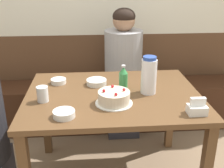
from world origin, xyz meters
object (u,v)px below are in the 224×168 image
(bowl_side_dish, at_px, (59,81))
(person_pale_blue_shirt, at_px, (123,76))
(water_pitcher, at_px, (149,75))
(bowl_rice_small, at_px, (97,82))
(glass_water_tall, at_px, (43,94))
(napkin_holder, at_px, (197,108))
(soju_bottle, at_px, (123,78))
(bench_seat, at_px, (106,105))
(bowl_soup_white, at_px, (64,114))
(birthday_cake, at_px, (114,98))

(bowl_side_dish, height_order, person_pale_blue_shirt, person_pale_blue_shirt)
(bowl_side_dish, bearing_deg, water_pitcher, -19.45)
(water_pitcher, distance_m, bowl_side_dish, 0.69)
(bowl_rice_small, xyz_separation_m, glass_water_tall, (-0.35, -0.26, 0.03))
(napkin_holder, bearing_deg, soju_bottle, 133.87)
(bowl_rice_small, bearing_deg, napkin_holder, -41.57)
(soju_bottle, height_order, bowl_rice_small, soju_bottle)
(bench_seat, height_order, water_pitcher, water_pitcher)
(bowl_soup_white, distance_m, person_pale_blue_shirt, 1.14)
(napkin_holder, bearing_deg, bowl_rice_small, 138.43)
(water_pitcher, distance_m, bowl_soup_white, 0.64)
(water_pitcher, xyz_separation_m, glass_water_tall, (-0.71, -0.08, -0.08))
(bench_seat, relative_size, bowl_soup_white, 20.81)
(water_pitcher, xyz_separation_m, bowl_rice_small, (-0.35, 0.18, -0.11))
(water_pitcher, bearing_deg, glass_water_tall, -173.26)
(bowl_soup_white, relative_size, person_pale_blue_shirt, 0.11)
(birthday_cake, distance_m, person_pale_blue_shirt, 0.90)
(birthday_cake, bearing_deg, water_pitcher, 31.25)
(soju_bottle, height_order, napkin_holder, soju_bottle)
(napkin_holder, height_order, bowl_soup_white, napkin_holder)
(bench_seat, height_order, glass_water_tall, glass_water_tall)
(bench_seat, bearing_deg, bowl_side_dish, -122.79)
(birthday_cake, height_order, soju_bottle, soju_bottle)
(napkin_holder, bearing_deg, birthday_cake, 159.24)
(bowl_side_dish, bearing_deg, bench_seat, 57.21)
(bowl_rice_small, xyz_separation_m, bowl_side_dish, (-0.28, 0.05, -0.00))
(napkin_holder, height_order, person_pale_blue_shirt, person_pale_blue_shirt)
(bowl_side_dish, bearing_deg, soju_bottle, -17.89)
(bowl_soup_white, distance_m, bowl_rice_small, 0.53)
(napkin_holder, bearing_deg, glass_water_tall, 165.03)
(bench_seat, distance_m, birthday_cake, 1.13)
(person_pale_blue_shirt, bearing_deg, bench_seat, -127.00)
(glass_water_tall, bearing_deg, bench_seat, 63.25)
(bench_seat, distance_m, soju_bottle, 0.96)
(bowl_soup_white, bearing_deg, napkin_holder, -1.97)
(bowl_rice_small, relative_size, person_pale_blue_shirt, 0.12)
(bowl_rice_small, distance_m, glass_water_tall, 0.44)
(birthday_cake, bearing_deg, bowl_rice_small, 107.04)
(water_pitcher, relative_size, bowl_side_dish, 2.30)
(napkin_holder, relative_size, bowl_side_dish, 0.97)
(bowl_rice_small, bearing_deg, glass_water_tall, -143.45)
(bench_seat, bearing_deg, soju_bottle, -84.10)
(water_pitcher, xyz_separation_m, bowl_side_dish, (-0.64, 0.23, -0.11))
(napkin_holder, bearing_deg, bowl_soup_white, 178.03)
(bench_seat, relative_size, birthday_cake, 11.27)
(bowl_side_dish, bearing_deg, birthday_cake, -44.38)
(person_pale_blue_shirt, bearing_deg, soju_bottle, -6.79)
(birthday_cake, bearing_deg, napkin_holder, -20.76)
(birthday_cake, relative_size, person_pale_blue_shirt, 0.20)
(bench_seat, xyz_separation_m, soju_bottle, (0.08, -0.76, 0.59))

